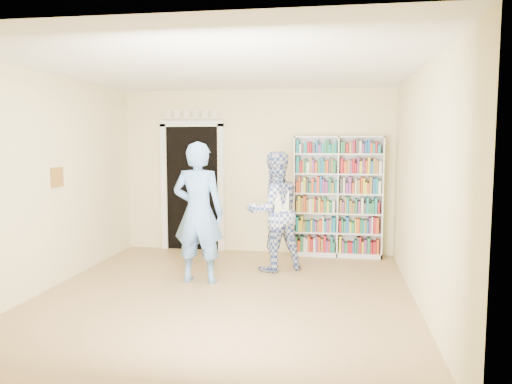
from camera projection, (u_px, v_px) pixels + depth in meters
floor at (224, 296)px, 6.01m from camera, size 5.00×5.00×0.00m
ceiling at (222, 68)px, 5.73m from camera, size 5.00×5.00×0.00m
wall_back at (256, 172)px, 8.32m from camera, size 4.50×0.00×4.50m
wall_left at (47, 182)px, 6.22m from camera, size 0.00×5.00×5.00m
wall_right at (422, 188)px, 5.52m from camera, size 0.00×5.00×5.00m
bookshelf at (338, 196)px, 8.00m from camera, size 1.41×0.26×1.94m
doorway at (192, 181)px, 8.49m from camera, size 1.10×0.08×2.43m
wall_art at (57, 177)px, 6.41m from camera, size 0.03×0.25×0.25m
man_blue at (198, 212)px, 6.54m from camera, size 0.69×0.47×1.86m
man_plaid at (274, 211)px, 7.15m from camera, size 1.05×0.99×1.71m
paper_sheet at (282, 202)px, 6.90m from camera, size 0.19×0.12×0.30m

